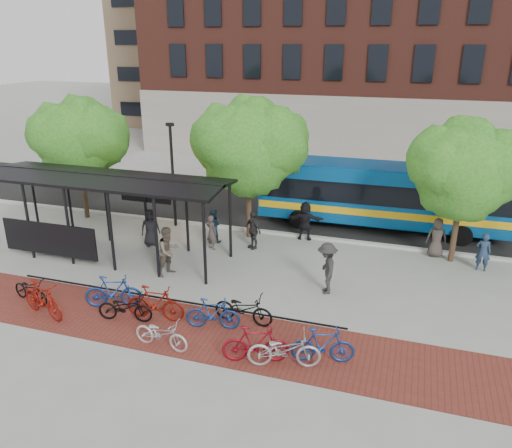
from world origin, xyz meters
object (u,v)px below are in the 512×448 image
(pedestrian_6, at_px, (437,238))
(bike_0, at_px, (31,290))
(bike_8, at_px, (243,308))
(pedestrian_4, at_px, (253,230))
(pedestrian_5, at_px, (305,221))
(pedestrian_8, at_px, (168,251))
(bike_10, at_px, (284,350))
(bike_3, at_px, (113,292))
(bike_9, at_px, (256,344))
(pedestrian_0, at_px, (150,228))
(tree_a, at_px, (80,137))
(bus_shelter, at_px, (103,188))
(pedestrian_2, at_px, (213,226))
(bike_11, at_px, (323,345))
(bike_6, at_px, (161,334))
(pedestrian_1, at_px, (212,232))
(bike_7, at_px, (213,314))
(pedestrian_9, at_px, (327,268))
(tree_b, at_px, (251,143))
(tree_c, at_px, (467,167))
(bike_5, at_px, (155,303))
(lamp_post_left, at_px, (173,172))
(bus, at_px, (381,192))
(pedestrian_7, at_px, (483,252))
(bike_1, at_px, (43,299))
(bike_4, at_px, (125,307))

(pedestrian_6, bearing_deg, bike_0, 28.02)
(bike_8, xyz_separation_m, pedestrian_4, (-1.68, 6.08, 0.34))
(pedestrian_5, xyz_separation_m, pedestrian_8, (-4.29, -5.30, 0.08))
(bike_10, distance_m, pedestrian_5, 9.82)
(pedestrian_6, bearing_deg, bike_3, 32.79)
(bike_9, distance_m, pedestrian_0, 9.94)
(tree_a, xyz_separation_m, pedestrian_0, (5.03, -2.42, -3.38))
(bus_shelter, relative_size, pedestrian_2, 6.73)
(tree_a, relative_size, bike_8, 3.07)
(bike_11, relative_size, pedestrian_2, 1.17)
(bike_9, bearing_deg, bike_6, 77.04)
(bike_11, relative_size, pedestrian_1, 1.16)
(bike_0, xyz_separation_m, pedestrian_6, (13.70, 8.64, 0.40))
(tree_a, height_order, bike_3, tree_a)
(pedestrian_5, bearing_deg, pedestrian_0, 19.16)
(bike_7, xyz_separation_m, pedestrian_9, (3.01, 3.56, 0.44))
(bike_6, distance_m, bike_9, 2.92)
(tree_b, distance_m, bike_11, 10.79)
(tree_c, bearing_deg, pedestrian_6, 160.52)
(bike_0, bearing_deg, pedestrian_6, -44.21)
(bike_5, distance_m, bike_10, 4.85)
(lamp_post_left, height_order, pedestrian_2, lamp_post_left)
(bus_shelter, xyz_separation_m, bike_7, (6.60, -4.18, -2.47))
(bike_9, distance_m, pedestrian_6, 10.79)
(bus, xyz_separation_m, bike_6, (-5.31, -12.59, -1.34))
(pedestrian_7, bearing_deg, bike_10, 61.62)
(bike_8, height_order, bike_10, bike_10)
(bike_1, distance_m, pedestrian_7, 16.64)
(bike_5, xyz_separation_m, pedestrian_4, (1.16, 6.78, 0.26))
(lamp_post_left, xyz_separation_m, pedestrian_4, (4.61, -1.55, -1.88))
(bike_5, distance_m, pedestrian_1, 6.16)
(bike_3, height_order, bike_5, bike_5)
(bike_11, height_order, pedestrian_5, pedestrian_5)
(bike_7, relative_size, pedestrian_0, 1.03)
(tree_b, distance_m, pedestrian_8, 6.23)
(pedestrian_7, bearing_deg, bus, -34.13)
(tree_b, height_order, pedestrian_4, tree_b)
(bike_10, distance_m, pedestrian_8, 7.34)
(bike_4, xyz_separation_m, bike_8, (3.76, 1.07, 0.04))
(lamp_post_left, xyz_separation_m, pedestrian_7, (14.11, -0.89, -1.95))
(bike_3, distance_m, bike_7, 3.81)
(bike_7, bearing_deg, bike_5, 80.18)
(tree_a, bearing_deg, tree_c, -0.00)
(bike_0, height_order, pedestrian_1, pedestrian_1)
(pedestrian_2, relative_size, pedestrian_9, 0.81)
(bus_shelter, distance_m, tree_a, 5.52)
(bus_shelter, distance_m, bike_3, 5.42)
(bus_shelter, height_order, tree_c, tree_c)
(bus, bearing_deg, bike_6, -113.69)
(tree_b, relative_size, bike_6, 3.54)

